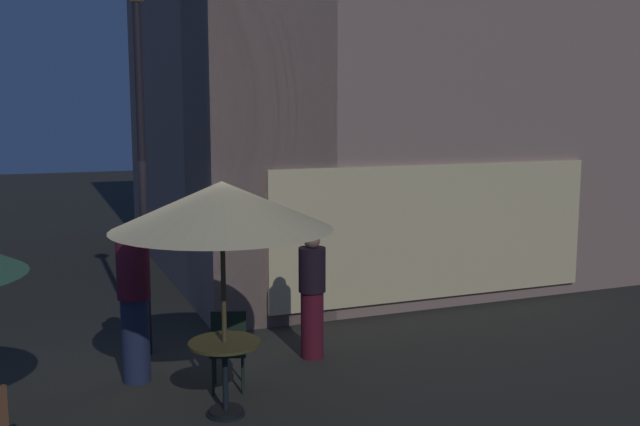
{
  "coord_description": "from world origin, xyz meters",
  "views": [
    {
      "loc": [
        -1.08,
        -8.12,
        3.14
      ],
      "look_at": [
        2.29,
        0.36,
        1.83
      ],
      "focal_mm": 40.57,
      "sensor_mm": 36.0,
      "label": 1
    }
  ],
  "objects_px": {
    "street_lamp_near_corner": "(140,114)",
    "patio_umbrella_1": "(222,206)",
    "cafe_table_1": "(225,361)",
    "patron_standing_1": "(312,295)",
    "patron_standing_0": "(134,303)",
    "cafe_chair_1": "(228,342)"
  },
  "relations": [
    {
      "from": "cafe_table_1",
      "to": "street_lamp_near_corner",
      "type": "bearing_deg",
      "value": 101.85
    },
    {
      "from": "street_lamp_near_corner",
      "to": "patron_standing_0",
      "type": "distance_m",
      "value": 2.34
    },
    {
      "from": "patron_standing_1",
      "to": "patio_umbrella_1",
      "type": "bearing_deg",
      "value": -52.06
    },
    {
      "from": "cafe_table_1",
      "to": "patron_standing_1",
      "type": "distance_m",
      "value": 1.98
    },
    {
      "from": "cafe_chair_1",
      "to": "patio_umbrella_1",
      "type": "bearing_deg",
      "value": -0.0
    },
    {
      "from": "cafe_table_1",
      "to": "cafe_chair_1",
      "type": "distance_m",
      "value": 0.78
    },
    {
      "from": "cafe_table_1",
      "to": "patio_umbrella_1",
      "type": "xyz_separation_m",
      "value": [
        0.0,
        0.0,
        1.61
      ]
    },
    {
      "from": "patron_standing_0",
      "to": "cafe_table_1",
      "type": "bearing_deg",
      "value": -60.9
    },
    {
      "from": "street_lamp_near_corner",
      "to": "patio_umbrella_1",
      "type": "relative_size",
      "value": 1.93
    },
    {
      "from": "cafe_table_1",
      "to": "cafe_chair_1",
      "type": "bearing_deg",
      "value": 72.93
    },
    {
      "from": "street_lamp_near_corner",
      "to": "patio_umbrella_1",
      "type": "xyz_separation_m",
      "value": [
        0.46,
        -2.21,
        -0.89
      ]
    },
    {
      "from": "patron_standing_1",
      "to": "patron_standing_0",
      "type": "bearing_deg",
      "value": -93.63
    },
    {
      "from": "street_lamp_near_corner",
      "to": "cafe_chair_1",
      "type": "bearing_deg",
      "value": -64.64
    },
    {
      "from": "cafe_table_1",
      "to": "patron_standing_0",
      "type": "height_order",
      "value": "patron_standing_0"
    },
    {
      "from": "cafe_table_1",
      "to": "patio_umbrella_1",
      "type": "relative_size",
      "value": 0.32
    },
    {
      "from": "cafe_table_1",
      "to": "patron_standing_0",
      "type": "bearing_deg",
      "value": 119.19
    },
    {
      "from": "street_lamp_near_corner",
      "to": "patron_standing_1",
      "type": "bearing_deg",
      "value": -24.85
    },
    {
      "from": "patron_standing_1",
      "to": "cafe_chair_1",
      "type": "bearing_deg",
      "value": -69.28
    },
    {
      "from": "patio_umbrella_1",
      "to": "cafe_chair_1",
      "type": "relative_size",
      "value": 2.84
    },
    {
      "from": "patron_standing_0",
      "to": "patron_standing_1",
      "type": "bearing_deg",
      "value": 0.21
    },
    {
      "from": "cafe_table_1",
      "to": "patron_standing_0",
      "type": "distance_m",
      "value": 1.54
    },
    {
      "from": "patron_standing_0",
      "to": "patron_standing_1",
      "type": "xyz_separation_m",
      "value": [
        2.2,
        0.01,
        -0.12
      ]
    }
  ]
}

